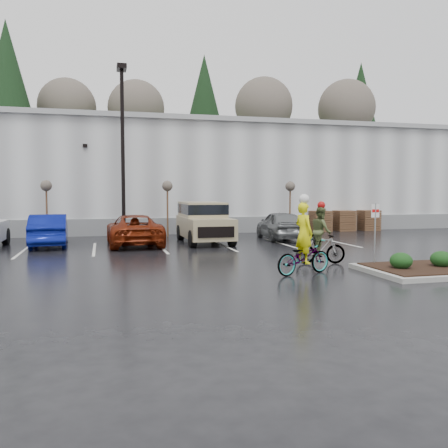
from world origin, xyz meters
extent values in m
plane|color=black|center=(0.00, 0.00, 0.00)|extent=(120.00, 120.00, 0.00)
cube|color=#A1A3A6|center=(0.00, 22.00, 3.50)|extent=(60.00, 15.00, 7.00)
cube|color=slate|center=(0.00, 14.45, 0.50)|extent=(60.00, 0.12, 1.00)
cube|color=#999B9E|center=(0.00, 22.00, 7.05)|extent=(60.50, 15.50, 0.30)
cube|color=#223A18|center=(0.00, 45.00, 3.00)|extent=(80.00, 25.00, 6.00)
cylinder|color=black|center=(-4.00, 12.00, 4.50)|extent=(0.20, 0.20, 9.00)
cube|color=black|center=(-4.00, 12.00, 9.10)|extent=(0.50, 1.00, 0.25)
cylinder|color=#4A321D|center=(-8.00, 13.00, 1.40)|extent=(0.10, 0.10, 2.80)
sphere|color=#4F483F|center=(-8.00, 13.00, 2.90)|extent=(0.60, 0.60, 0.60)
cylinder|color=#4A321D|center=(-1.50, 13.00, 1.40)|extent=(0.10, 0.10, 2.80)
sphere|color=#4F483F|center=(-1.50, 13.00, 2.90)|extent=(0.60, 0.60, 0.60)
cylinder|color=#4A321D|center=(6.00, 13.00, 1.40)|extent=(0.10, 0.10, 2.80)
sphere|color=#4F483F|center=(6.00, 13.00, 2.90)|extent=(0.60, 0.60, 0.60)
cube|color=#4A321D|center=(8.50, 14.00, 0.68)|extent=(1.20, 1.20, 1.35)
cube|color=#4A321D|center=(10.20, 14.00, 0.68)|extent=(1.20, 1.20, 1.35)
cube|color=#4A321D|center=(12.00, 14.00, 0.68)|extent=(1.20, 1.20, 1.35)
ellipsoid|color=black|center=(4.00, -1.00, 0.41)|extent=(0.70, 0.70, 0.52)
ellipsoid|color=black|center=(5.50, -1.00, 0.41)|extent=(0.70, 0.70, 0.52)
cylinder|color=gray|center=(3.80, 0.20, 1.10)|extent=(0.05, 0.05, 2.20)
cube|color=white|center=(3.80, 0.20, 1.95)|extent=(0.30, 0.02, 0.45)
cube|color=red|center=(3.80, 0.19, 1.95)|extent=(0.26, 0.02, 0.10)
imported|color=navy|center=(-7.58, 9.77, 0.76)|extent=(1.86, 4.71, 1.53)
imported|color=maroon|center=(-3.64, 9.19, 0.74)|extent=(2.55, 5.37, 1.48)
imported|color=slate|center=(4.20, 9.97, 0.78)|extent=(2.25, 4.72, 1.56)
imported|color=#3F3F44|center=(0.97, -0.31, 0.55)|extent=(2.20, 1.33, 1.09)
imported|color=yellow|center=(0.97, -0.31, 1.30)|extent=(0.65, 0.80, 1.91)
sphere|color=silver|center=(0.97, -0.31, 2.36)|extent=(0.32, 0.32, 0.32)
imported|color=#3F3F44|center=(2.44, 1.50, 0.54)|extent=(1.79, 0.78, 1.08)
imported|color=#48542D|center=(2.44, 1.50, 1.20)|extent=(0.58, 0.89, 1.70)
sphere|color=#990C0C|center=(2.44, 1.50, 2.11)|extent=(0.28, 0.28, 0.28)
camera|label=1|loc=(-5.15, -13.97, 2.62)|focal=38.00mm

